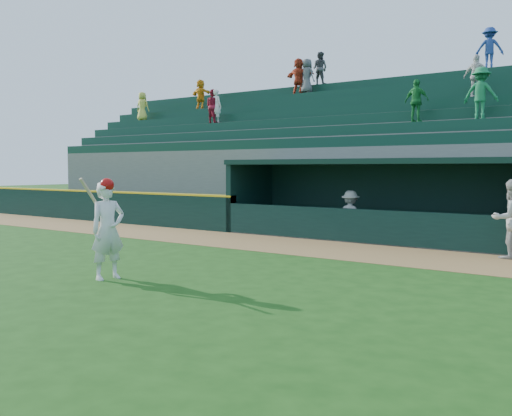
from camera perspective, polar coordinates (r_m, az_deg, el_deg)
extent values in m
plane|color=#194411|center=(11.52, -4.68, -6.92)|extent=(120.00, 120.00, 0.00)
cube|color=olive|center=(15.53, 7.14, -4.08)|extent=(40.00, 3.00, 0.01)
cube|color=black|center=(24.82, -16.53, 0.19)|extent=(15.50, 0.30, 1.20)
cube|color=yellow|center=(24.79, -16.56, 1.64)|extent=(15.50, 0.32, 0.06)
imported|color=#A9A8A3|center=(15.01, 24.12, -1.02)|extent=(1.18, 1.16, 1.91)
imported|color=#ACACA7|center=(17.42, 9.42, -0.75)|extent=(1.04, 0.69, 1.51)
cube|color=slate|center=(18.02, 11.41, -2.96)|extent=(9.00, 2.60, 0.04)
cube|color=black|center=(20.24, -0.50, 1.08)|extent=(0.20, 2.60, 2.30)
cube|color=black|center=(19.11, 13.06, 0.81)|extent=(9.40, 0.20, 2.30)
cube|color=black|center=(17.89, 11.51, 4.56)|extent=(9.40, 2.80, 0.16)
cube|color=black|center=(16.87, 9.72, -1.77)|extent=(9.00, 0.16, 1.00)
cube|color=brown|center=(18.72, 12.42, -2.01)|extent=(8.40, 0.45, 0.10)
cube|color=slate|center=(19.58, 13.66, 1.77)|extent=(34.00, 0.85, 2.91)
cube|color=#0F3828|center=(19.48, 13.61, 6.57)|extent=(34.00, 0.60, 0.36)
cube|color=slate|center=(20.36, 14.57, 2.47)|extent=(34.00, 0.85, 3.36)
cube|color=#0F3828|center=(20.29, 14.54, 7.72)|extent=(34.00, 0.60, 0.36)
cube|color=slate|center=(21.15, 15.42, 3.11)|extent=(34.00, 0.85, 3.81)
cube|color=#0F3828|center=(21.12, 15.41, 8.78)|extent=(34.00, 0.60, 0.36)
cube|color=slate|center=(21.95, 16.20, 3.71)|extent=(34.00, 0.85, 4.26)
cube|color=#0F3828|center=(21.96, 16.21, 9.75)|extent=(34.00, 0.60, 0.36)
cube|color=slate|center=(22.76, 16.93, 4.27)|extent=(34.00, 0.85, 4.71)
cube|color=#0F3828|center=(22.80, 16.96, 10.65)|extent=(34.00, 0.60, 0.36)
cube|color=slate|center=(23.56, 17.61, 4.79)|extent=(34.00, 0.85, 5.16)
cube|color=#0F3828|center=(23.66, 17.66, 11.49)|extent=(34.00, 0.60, 0.36)
cube|color=slate|center=(24.38, 18.24, 5.27)|extent=(34.00, 0.85, 5.61)
cube|color=#0F3828|center=(24.52, 18.31, 12.27)|extent=(34.00, 0.60, 0.36)
cube|color=slate|center=(24.93, 18.64, 5.23)|extent=(34.50, 0.30, 5.61)
imported|color=silver|center=(21.53, 21.17, 12.21)|extent=(0.87, 0.38, 1.47)
imported|color=#B1351B|center=(26.46, 4.29, 13.00)|extent=(1.53, 0.61, 1.61)
imported|color=#484848|center=(26.94, 6.41, 13.68)|extent=(0.73, 0.57, 1.50)
imported|color=#1A7540|center=(19.64, 21.56, 10.62)|extent=(1.07, 0.63, 1.64)
imported|color=#C9C747|center=(30.28, -11.29, 9.94)|extent=(0.80, 0.60, 1.46)
imported|color=orange|center=(28.71, -5.54, 11.23)|extent=(1.39, 0.52, 1.47)
imported|color=white|center=(25.78, -3.98, 10.10)|extent=(0.58, 0.41, 1.50)
imported|color=maroon|center=(25.89, -4.30, 10.09)|extent=(0.82, 0.69, 1.52)
imported|color=navy|center=(24.26, 22.31, 14.58)|extent=(1.13, 0.82, 1.57)
imported|color=#545454|center=(26.23, 5.13, 13.00)|extent=(0.85, 0.66, 1.54)
imported|color=#1B7D33|center=(20.24, 15.77, 10.28)|extent=(0.89, 0.45, 1.45)
imported|color=silver|center=(11.53, -14.60, -2.18)|extent=(0.60, 0.78, 1.93)
sphere|color=#B60C0A|center=(11.47, -14.68, 2.25)|extent=(0.27, 0.27, 0.27)
cylinder|color=#D0B085|center=(11.49, -16.08, 1.08)|extent=(0.18, 0.52, 0.76)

